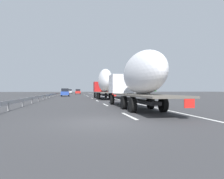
# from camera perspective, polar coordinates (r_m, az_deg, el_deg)

# --- Properties ---
(ground_plane) EXTENTS (260.00, 260.00, 0.00)m
(ground_plane) POSITION_cam_1_polar(r_m,az_deg,el_deg) (49.54, -8.82, -1.91)
(ground_plane) COLOR #38383A
(lane_stripe_0) EXTENTS (3.20, 0.20, 0.01)m
(lane_stripe_0) POSITION_cam_1_polar(r_m,az_deg,el_deg) (12.01, 4.74, -7.36)
(lane_stripe_0) COLOR white
(lane_stripe_0) RESTS_ON ground_plane
(lane_stripe_1) EXTENTS (3.20, 0.20, 0.01)m
(lane_stripe_1) POSITION_cam_1_polar(r_m,az_deg,el_deg) (21.03, -1.84, -4.26)
(lane_stripe_1) COLOR white
(lane_stripe_1) RESTS_ON ground_plane
(lane_stripe_2) EXTENTS (3.20, 0.20, 0.01)m
(lane_stripe_2) POSITION_cam_1_polar(r_m,az_deg,el_deg) (28.90, -4.16, -3.15)
(lane_stripe_2) COLOR white
(lane_stripe_2) RESTS_ON ground_plane
(lane_stripe_3) EXTENTS (3.20, 0.20, 0.01)m
(lane_stripe_3) POSITION_cam_1_polar(r_m,az_deg,el_deg) (37.61, -5.60, -2.45)
(lane_stripe_3) COLOR white
(lane_stripe_3) RESTS_ON ground_plane
(lane_stripe_4) EXTENTS (3.20, 0.20, 0.01)m
(lane_stripe_4) POSITION_cam_1_polar(r_m,az_deg,el_deg) (49.46, -6.73, -1.90)
(lane_stripe_4) COLOR white
(lane_stripe_4) RESTS_ON ground_plane
(lane_stripe_5) EXTENTS (3.20, 0.20, 0.01)m
(lane_stripe_5) POSITION_cam_1_polar(r_m,az_deg,el_deg) (55.04, -7.09, -1.73)
(lane_stripe_5) COLOR white
(lane_stripe_5) RESTS_ON ground_plane
(lane_stripe_6) EXTENTS (3.20, 0.20, 0.01)m
(lane_stripe_6) POSITION_cam_1_polar(r_m,az_deg,el_deg) (69.11, -7.75, -1.41)
(lane_stripe_6) COLOR white
(lane_stripe_6) RESTS_ON ground_plane
(lane_stripe_7) EXTENTS (3.20, 0.20, 0.01)m
(lane_stripe_7) POSITION_cam_1_polar(r_m,az_deg,el_deg) (81.67, -8.15, -1.22)
(lane_stripe_7) COLOR white
(lane_stripe_7) RESTS_ON ground_plane
(edge_line_right) EXTENTS (110.00, 0.20, 0.01)m
(edge_line_right) POSITION_cam_1_polar(r_m,az_deg,el_deg) (54.95, -3.21, -1.73)
(edge_line_right) COLOR white
(edge_line_right) RESTS_ON ground_plane
(truck_lead) EXTENTS (13.42, 2.55, 4.97)m
(truck_lead) POSITION_cam_1_polar(r_m,az_deg,el_deg) (34.77, -2.22, 1.83)
(truck_lead) COLOR #B21919
(truck_lead) RESTS_ON ground_plane
(truck_trailing) EXTENTS (14.26, 2.55, 4.34)m
(truck_trailing) POSITION_cam_1_polar(r_m,az_deg,el_deg) (16.39, 7.09, 3.21)
(truck_trailing) COLOR silver
(truck_trailing) RESTS_ON ground_plane
(car_silver_hatch) EXTENTS (4.03, 1.73, 1.92)m
(car_silver_hatch) POSITION_cam_1_polar(r_m,az_deg,el_deg) (94.12, -11.64, -0.50)
(car_silver_hatch) COLOR #ADB2B7
(car_silver_hatch) RESTS_ON ground_plane
(car_red_compact) EXTENTS (4.20, 1.89, 1.85)m
(car_red_compact) POSITION_cam_1_polar(r_m,az_deg,el_deg) (76.49, -9.51, -0.59)
(car_red_compact) COLOR red
(car_red_compact) RESTS_ON ground_plane
(car_blue_sedan) EXTENTS (4.20, 1.92, 1.90)m
(car_blue_sedan) POSITION_cam_1_polar(r_m,az_deg,el_deg) (51.00, -12.96, -0.78)
(car_blue_sedan) COLOR #28479E
(car_blue_sedan) RESTS_ON ground_plane
(car_white_van) EXTENTS (4.14, 1.89, 1.79)m
(car_white_van) POSITION_cam_1_polar(r_m,az_deg,el_deg) (103.24, -9.59, -0.49)
(car_white_van) COLOR white
(car_white_van) RESTS_ON ground_plane
(road_sign) EXTENTS (0.10, 0.90, 3.47)m
(road_sign) POSITION_cam_1_polar(r_m,az_deg,el_deg) (52.05, -1.48, 0.80)
(road_sign) COLOR gray
(road_sign) RESTS_ON ground_plane
(tree_0) EXTENTS (3.36, 3.36, 6.69)m
(tree_0) POSITION_cam_1_polar(r_m,az_deg,el_deg) (72.34, 0.19, 2.06)
(tree_0) COLOR #472D19
(tree_0) RESTS_ON ground_plane
(tree_1) EXTENTS (2.81, 2.81, 5.57)m
(tree_1) POSITION_cam_1_polar(r_m,az_deg,el_deg) (75.22, 0.86, 1.42)
(tree_1) COLOR #472D19
(tree_1) RESTS_ON ground_plane
(tree_2) EXTENTS (2.45, 2.45, 5.86)m
(tree_2) POSITION_cam_1_polar(r_m,az_deg,el_deg) (35.55, 10.36, 3.15)
(tree_2) COLOR #472D19
(tree_2) RESTS_ON ground_plane
(tree_3) EXTENTS (3.81, 3.81, 5.78)m
(tree_3) POSITION_cam_1_polar(r_m,az_deg,el_deg) (74.98, -1.55, 1.45)
(tree_3) COLOR #472D19
(tree_3) RESTS_ON ground_plane
(tree_4) EXTENTS (2.60, 2.60, 5.50)m
(tree_4) POSITION_cam_1_polar(r_m,az_deg,el_deg) (89.59, -1.11, 1.16)
(tree_4) COLOR #472D19
(tree_4) RESTS_ON ground_plane
(guardrail_median) EXTENTS (94.00, 0.10, 0.76)m
(guardrail_median) POSITION_cam_1_polar(r_m,az_deg,el_deg) (52.72, -15.44, -1.17)
(guardrail_median) COLOR #9EA0A5
(guardrail_median) RESTS_ON ground_plane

